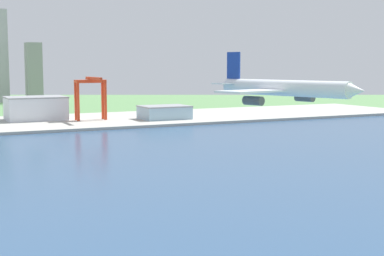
{
  "coord_description": "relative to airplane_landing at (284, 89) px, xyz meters",
  "views": [
    {
      "loc": [
        -71.67,
        -11.91,
        52.12
      ],
      "look_at": [
        18.07,
        170.68,
        29.21
      ],
      "focal_mm": 51.76,
      "sensor_mm": 36.0,
      "label": 1
    }
  ],
  "objects": [
    {
      "name": "ground_plane",
      "position": [
        -13.83,
        192.57,
        -46.22
      ],
      "size": [
        2400.0,
        2400.0,
        0.0
      ],
      "primitive_type": "plane",
      "color": "#58854F"
    },
    {
      "name": "water_bay",
      "position": [
        -13.83,
        132.57,
        -46.15
      ],
      "size": [
        840.0,
        360.0,
        0.15
      ],
      "primitive_type": "cube",
      "color": "#2D4C70",
      "rests_on": "ground"
    },
    {
      "name": "industrial_pier",
      "position": [
        -13.83,
        382.57,
        -44.97
      ],
      "size": [
        840.0,
        140.0,
        2.5
      ],
      "primitive_type": "cube",
      "color": "#A5A59B",
      "rests_on": "ground"
    },
    {
      "name": "airplane_landing",
      "position": [
        0.0,
        0.0,
        0.0
      ],
      "size": [
        39.02,
        44.66,
        13.76
      ],
      "color": "white"
    },
    {
      "name": "port_crane_red",
      "position": [
        54.33,
        374.22,
        -14.66
      ],
      "size": [
        27.87,
        44.79,
        39.69
      ],
      "color": "red",
      "rests_on": "industrial_pier"
    },
    {
      "name": "warehouse_main",
      "position": [
        9.28,
        401.16,
        -32.92
      ],
      "size": [
        53.18,
        41.5,
        21.56
      ],
      "color": "silver",
      "rests_on": "industrial_pier"
    },
    {
      "name": "warehouse_annex",
      "position": [
        119.42,
        356.41,
        -37.44
      ],
      "size": [
        44.41,
        33.47,
        12.52
      ],
      "color": "#99BCD1",
      "rests_on": "industrial_pier"
    }
  ]
}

